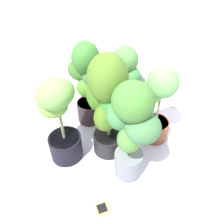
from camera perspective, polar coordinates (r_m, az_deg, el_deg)
ground_plane at (r=1.89m, az=-2.62°, el=-10.88°), size 8.00×8.00×0.00m
mylar_back_wall at (r=2.05m, az=7.10°, el=26.72°), size 3.20×0.01×2.00m
potted_plant_back_right at (r=1.81m, az=11.68°, el=2.85°), size 0.37×0.33×0.70m
potted_plant_center at (r=1.57m, az=-1.18°, el=2.93°), size 0.40×0.38×0.87m
potted_plant_front_right at (r=1.40m, az=5.08°, el=-3.78°), size 0.45×0.37×0.81m
potted_plant_back_center at (r=1.99m, az=3.13°, el=8.00°), size 0.38×0.30×0.73m
potted_plant_front_left at (r=1.65m, az=-13.41°, el=-1.90°), size 0.37×0.35×0.73m
potted_plant_back_left at (r=1.94m, az=-6.57°, el=8.14°), size 0.37×0.30×0.79m
hygrometer_box at (r=1.62m, az=-2.59°, el=-23.78°), size 0.11×0.11×0.03m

